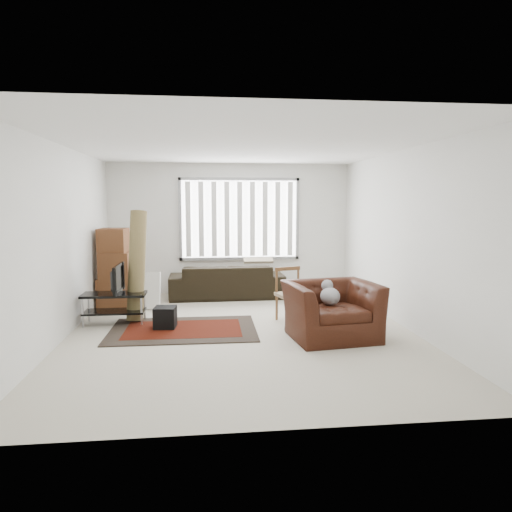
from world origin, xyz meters
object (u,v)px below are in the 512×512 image
at_px(tv_stand, 114,302).
at_px(armchair, 331,306).
at_px(sofa, 227,276).
at_px(moving_boxes, 115,271).
at_px(side_chair, 292,292).

bearing_deg(tv_stand, armchair, -18.86).
distance_m(tv_stand, sofa, 2.60).
distance_m(moving_boxes, sofa, 2.16).
bearing_deg(sofa, moving_boxes, 16.54).
height_order(sofa, armchair, armchair).
xyz_separation_m(moving_boxes, sofa, (2.05, 0.64, -0.23)).
distance_m(side_chair, armchair, 1.00).
xyz_separation_m(sofa, armchair, (1.34, -2.91, 0.01)).
bearing_deg(side_chair, tv_stand, 161.22).
xyz_separation_m(side_chair, armchair, (0.38, -0.92, -0.03)).
relative_size(sofa, side_chair, 2.64).
bearing_deg(armchair, sofa, 107.28).
bearing_deg(sofa, tv_stand, 43.82).
xyz_separation_m(tv_stand, side_chair, (2.80, -0.17, 0.12)).
bearing_deg(tv_stand, moving_boxes, 99.53).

